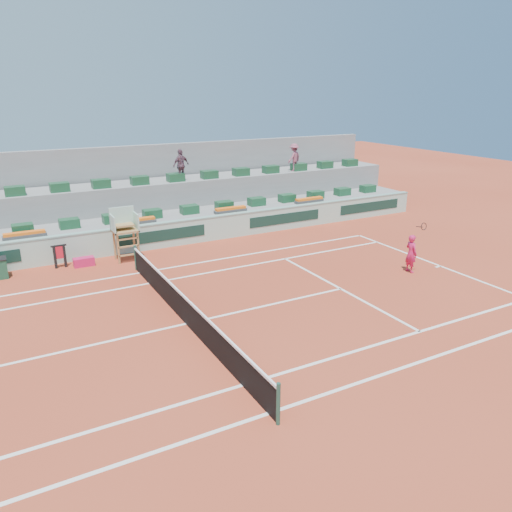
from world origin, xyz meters
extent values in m
plane|color=#9F351E|center=(0.00, 0.00, 0.00)|extent=(90.00, 90.00, 0.00)
cube|color=gray|center=(0.00, 10.70, 0.60)|extent=(36.00, 4.00, 1.20)
cube|color=gray|center=(0.00, 12.30, 1.30)|extent=(36.00, 2.40, 2.60)
cube|color=gray|center=(0.00, 13.90, 2.20)|extent=(36.00, 0.40, 4.40)
cube|color=#D31B56|center=(-1.89, 7.51, 0.19)|extent=(0.88, 0.39, 0.39)
imported|color=#6B4756|center=(4.32, 11.62, 3.47)|extent=(1.09, 0.70, 1.73)
imported|color=#92495C|center=(11.62, 11.67, 3.43)|extent=(1.23, 1.00, 1.66)
cube|color=white|center=(11.88, 0.00, 0.01)|extent=(0.12, 10.97, 0.01)
cube|color=white|center=(0.00, -5.49, 0.01)|extent=(23.77, 0.12, 0.01)
cube|color=white|center=(0.00, 5.49, 0.01)|extent=(23.77, 0.12, 0.01)
cube|color=white|center=(0.00, -4.12, 0.01)|extent=(23.77, 0.12, 0.01)
cube|color=white|center=(0.00, 4.12, 0.01)|extent=(23.77, 0.12, 0.01)
cube|color=white|center=(6.40, 0.00, 0.01)|extent=(0.12, 8.23, 0.01)
cube|color=white|center=(0.00, 0.00, 0.01)|extent=(12.80, 0.12, 0.01)
cube|color=white|center=(11.73, 0.00, 0.01)|extent=(0.30, 0.12, 0.01)
cube|color=black|center=(0.00, 0.00, 0.46)|extent=(0.03, 11.87, 0.92)
cube|color=white|center=(0.00, 0.00, 0.95)|extent=(0.06, 11.87, 0.07)
cylinder|color=#1F4938|center=(0.00, -5.94, 0.55)|extent=(0.10, 0.10, 1.10)
cylinder|color=#1F4938|center=(0.00, 5.94, 0.55)|extent=(0.10, 0.10, 1.10)
cube|color=#A9D4BF|center=(0.00, 8.50, 0.60)|extent=(36.00, 0.30, 1.20)
cube|color=#7EA99A|center=(0.00, 8.50, 1.23)|extent=(36.00, 0.34, 0.06)
cube|color=#123329|center=(2.00, 8.34, 0.65)|extent=(4.40, 0.02, 0.56)
cube|color=#123329|center=(9.00, 8.34, 0.65)|extent=(4.40, 0.02, 0.56)
cube|color=#123329|center=(15.00, 8.34, 0.65)|extent=(4.40, 0.02, 0.56)
cube|color=#A0733D|center=(-0.45, 7.05, 0.68)|extent=(0.08, 0.08, 1.35)
cube|color=#A0733D|center=(0.45, 7.05, 0.68)|extent=(0.08, 0.08, 1.35)
cube|color=#A0733D|center=(-0.45, 7.75, 0.68)|extent=(0.08, 0.08, 1.35)
cube|color=#A0733D|center=(0.45, 7.75, 0.68)|extent=(0.08, 0.08, 1.35)
cube|color=#A0733D|center=(0.00, 7.40, 1.39)|extent=(1.10, 0.90, 0.08)
cube|color=#A9D4BF|center=(0.00, 7.78, 1.90)|extent=(1.10, 0.08, 1.00)
cube|color=#A9D4BF|center=(-0.52, 7.40, 1.75)|extent=(0.06, 0.90, 0.80)
cube|color=#A9D4BF|center=(0.52, 7.40, 1.75)|extent=(0.06, 0.90, 0.80)
cube|color=#A0733D|center=(0.00, 7.50, 1.63)|extent=(0.80, 0.60, 0.08)
cube|color=#A0733D|center=(0.00, 7.05, 0.35)|extent=(0.90, 0.08, 0.06)
cube|color=#A0733D|center=(0.00, 7.05, 0.75)|extent=(0.90, 0.08, 0.06)
cube|color=#A0733D|center=(0.00, 7.05, 1.10)|extent=(0.90, 0.08, 0.06)
cube|color=#184A2A|center=(-4.00, 9.80, 1.42)|extent=(0.90, 0.60, 0.44)
cube|color=#184A2A|center=(-2.00, 9.80, 1.42)|extent=(0.90, 0.60, 0.44)
cube|color=#184A2A|center=(0.00, 9.80, 1.42)|extent=(0.90, 0.60, 0.44)
cube|color=#184A2A|center=(2.00, 9.80, 1.42)|extent=(0.90, 0.60, 0.44)
cube|color=#184A2A|center=(4.00, 9.80, 1.42)|extent=(0.90, 0.60, 0.44)
cube|color=#184A2A|center=(6.00, 9.80, 1.42)|extent=(0.90, 0.60, 0.44)
cube|color=#184A2A|center=(8.00, 9.80, 1.42)|extent=(0.90, 0.60, 0.44)
cube|color=#184A2A|center=(10.00, 9.80, 1.42)|extent=(0.90, 0.60, 0.44)
cube|color=#184A2A|center=(12.00, 9.80, 1.42)|extent=(0.90, 0.60, 0.44)
cube|color=#184A2A|center=(14.00, 9.80, 1.42)|extent=(0.90, 0.60, 0.44)
cube|color=#184A2A|center=(16.00, 9.80, 1.42)|extent=(0.90, 0.60, 0.44)
cube|color=#184A2A|center=(-4.00, 11.70, 2.82)|extent=(0.90, 0.60, 0.44)
cube|color=#184A2A|center=(-2.00, 11.70, 2.82)|extent=(0.90, 0.60, 0.44)
cube|color=#184A2A|center=(0.00, 11.70, 2.82)|extent=(0.90, 0.60, 0.44)
cube|color=#184A2A|center=(2.00, 11.70, 2.82)|extent=(0.90, 0.60, 0.44)
cube|color=#184A2A|center=(4.00, 11.70, 2.82)|extent=(0.90, 0.60, 0.44)
cube|color=#184A2A|center=(6.00, 11.70, 2.82)|extent=(0.90, 0.60, 0.44)
cube|color=#184A2A|center=(8.00, 11.70, 2.82)|extent=(0.90, 0.60, 0.44)
cube|color=#184A2A|center=(10.00, 11.70, 2.82)|extent=(0.90, 0.60, 0.44)
cube|color=#184A2A|center=(12.00, 11.70, 2.82)|extent=(0.90, 0.60, 0.44)
cube|color=#184A2A|center=(14.00, 11.70, 2.82)|extent=(0.90, 0.60, 0.44)
cube|color=#184A2A|center=(16.00, 11.70, 2.82)|extent=(0.90, 0.60, 0.44)
cube|color=#464646|center=(-4.00, 9.00, 1.28)|extent=(1.80, 0.36, 0.16)
cube|color=orange|center=(-4.00, 9.00, 1.42)|extent=(1.70, 0.32, 0.12)
cube|color=#464646|center=(1.00, 9.00, 1.28)|extent=(1.80, 0.36, 0.16)
cube|color=orange|center=(1.00, 9.00, 1.42)|extent=(1.70, 0.32, 0.12)
cube|color=#464646|center=(6.00, 9.00, 1.28)|extent=(1.80, 0.36, 0.16)
cube|color=orange|center=(6.00, 9.00, 1.42)|extent=(1.70, 0.32, 0.12)
cube|color=#464646|center=(11.00, 9.00, 1.28)|extent=(1.80, 0.36, 0.16)
cube|color=orange|center=(11.00, 9.00, 1.42)|extent=(1.70, 0.32, 0.12)
cube|color=black|center=(-3.01, 7.79, 0.50)|extent=(0.11, 0.11, 1.00)
cube|color=black|center=(-2.61, 7.79, 0.50)|extent=(0.11, 0.11, 1.00)
cube|color=black|center=(-2.81, 7.79, 1.00)|extent=(0.64, 0.09, 0.06)
cube|color=red|center=(-2.81, 7.77, 0.70)|extent=(0.47, 0.04, 0.56)
imported|color=#D31B56|center=(10.18, 0.16, 0.82)|extent=(0.42, 0.62, 1.63)
cylinder|color=black|center=(10.18, -0.14, 2.05)|extent=(0.03, 0.35, 0.09)
torus|color=black|center=(10.18, -0.36, 2.12)|extent=(0.31, 0.08, 0.31)
camera|label=1|loc=(-5.10, -14.25, 7.40)|focal=35.00mm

